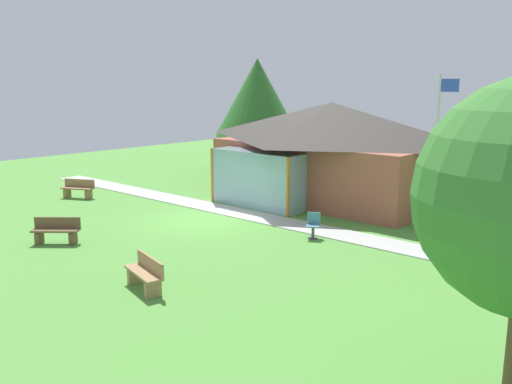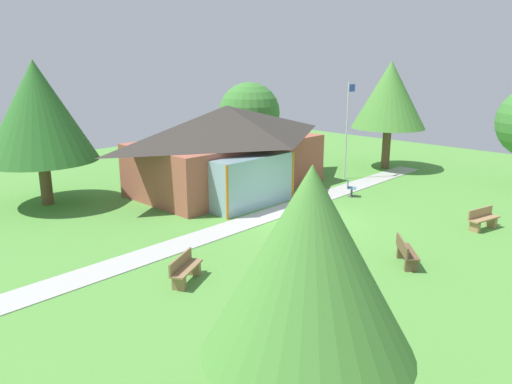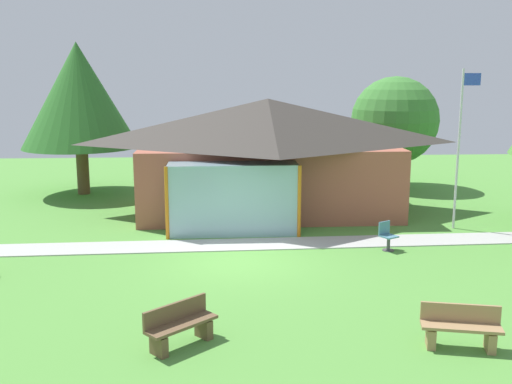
{
  "view_description": "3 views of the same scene",
  "coord_description": "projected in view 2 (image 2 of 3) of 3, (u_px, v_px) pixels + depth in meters",
  "views": [
    {
      "loc": [
        14.53,
        -13.2,
        5.07
      ],
      "look_at": [
        0.84,
        1.91,
        0.92
      ],
      "focal_mm": 37.14,
      "sensor_mm": 36.0,
      "label": 1
    },
    {
      "loc": [
        -15.78,
        -12.5,
        6.59
      ],
      "look_at": [
        -0.62,
        2.33,
        0.91
      ],
      "focal_mm": 35.04,
      "sensor_mm": 36.0,
      "label": 2
    },
    {
      "loc": [
        -0.58,
        -16.21,
        5.19
      ],
      "look_at": [
        0.61,
        2.51,
        1.49
      ],
      "focal_mm": 41.85,
      "sensor_mm": 36.0,
      "label": 3
    }
  ],
  "objects": [
    {
      "name": "ground_plane",
      "position": [
        306.0,
        220.0,
        21.05
      ],
      "size": [
        44.0,
        44.0,
        0.0
      ],
      "primitive_type": "plane",
      "color": "#54933D"
    },
    {
      "name": "pavilion",
      "position": [
        228.0,
        147.0,
        25.46
      ],
      "size": [
        10.43,
        7.06,
        4.31
      ],
      "color": "#A35642",
      "rests_on": "ground_plane"
    },
    {
      "name": "footpath",
      "position": [
        278.0,
        212.0,
        22.12
      ],
      "size": [
        25.23,
        1.94,
        0.03
      ],
      "primitive_type": "cube",
      "rotation": [
        0.0,
        0.0,
        0.03
      ],
      "color": "#ADADA8",
      "rests_on": "ground_plane"
    },
    {
      "name": "flagpole",
      "position": [
        347.0,
        126.0,
        27.61
      ],
      "size": [
        0.64,
        0.08,
        5.39
      ],
      "color": "silver",
      "rests_on": "ground_plane"
    },
    {
      "name": "bench_front_right",
      "position": [
        483.0,
        219.0,
        19.84
      ],
      "size": [
        1.56,
        0.77,
        0.84
      ],
      "rotation": [
        0.0,
        0.0,
        2.91
      ],
      "color": "#9E7A51",
      "rests_on": "ground_plane"
    },
    {
      "name": "bench_mid_left",
      "position": [
        185.0,
        270.0,
        15.12
      ],
      "size": [
        1.53,
        1.08,
        0.84
      ],
      "rotation": [
        0.0,
        0.0,
        3.62
      ],
      "color": "olive",
      "rests_on": "ground_plane"
    },
    {
      "name": "bench_front_center",
      "position": [
        406.0,
        253.0,
        16.42
      ],
      "size": [
        1.42,
        1.32,
        0.84
      ],
      "rotation": [
        0.0,
        0.0,
        3.86
      ],
      "color": "brown",
      "rests_on": "ground_plane"
    },
    {
      "name": "patio_chair_lawn_spare",
      "position": [
        350.0,
        188.0,
        24.54
      ],
      "size": [
        0.6,
        0.6,
        0.86
      ],
      "rotation": [
        0.0,
        0.0,
        3.67
      ],
      "color": "teal",
      "rests_on": "ground_plane"
    },
    {
      "name": "tree_behind_pavilion_right",
      "position": [
        249.0,
        113.0,
        32.89
      ],
      "size": [
        4.02,
        4.02,
        5.13
      ],
      "color": "brown",
      "rests_on": "ground_plane"
    },
    {
      "name": "tree_lawn_corner",
      "position": [
        310.0,
        263.0,
        8.15
      ],
      "size": [
        3.63,
        3.63,
        5.01
      ],
      "color": "brown",
      "rests_on": "ground_plane"
    },
    {
      "name": "tree_east_hedge",
      "position": [
        390.0,
        95.0,
        29.86
      ],
      "size": [
        4.41,
        4.41,
        6.48
      ],
      "color": "brown",
      "rests_on": "ground_plane"
    },
    {
      "name": "tree_behind_pavilion_left",
      "position": [
        38.0,
        111.0,
        22.28
      ],
      "size": [
        5.0,
        5.0,
        6.57
      ],
      "color": "brown",
      "rests_on": "ground_plane"
    }
  ]
}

